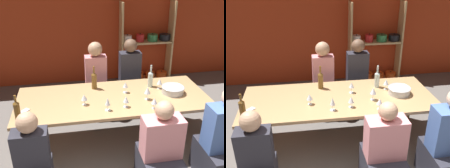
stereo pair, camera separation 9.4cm
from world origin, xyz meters
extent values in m
cube|color=#B23819|center=(0.00, 3.83, 1.35)|extent=(8.80, 0.06, 2.70)
cube|color=tan|center=(0.37, 3.63, 0.85)|extent=(0.04, 0.30, 1.69)
cube|color=tan|center=(1.45, 3.63, 0.85)|extent=(0.04, 0.30, 1.69)
cube|color=tan|center=(0.91, 3.63, 0.02)|extent=(1.07, 0.30, 0.04)
cylinder|color=black|center=(0.51, 3.63, 0.09)|extent=(0.17, 0.17, 0.11)
sphere|color=black|center=(0.51, 3.63, 0.16)|extent=(0.02, 0.02, 0.02)
cylinder|color=#E0561E|center=(0.78, 3.63, 0.11)|extent=(0.22, 0.22, 0.14)
sphere|color=black|center=(0.78, 3.63, 0.19)|extent=(0.02, 0.02, 0.02)
cylinder|color=#E0561E|center=(1.04, 3.63, 0.10)|extent=(0.20, 0.20, 0.13)
sphere|color=black|center=(1.04, 3.63, 0.17)|extent=(0.02, 0.02, 0.02)
cylinder|color=#E0561E|center=(1.31, 3.63, 0.10)|extent=(0.23, 0.23, 0.12)
sphere|color=black|center=(1.31, 3.63, 0.17)|extent=(0.02, 0.02, 0.02)
cube|color=tan|center=(0.91, 3.63, 0.86)|extent=(1.07, 0.30, 0.04)
cylinder|color=silver|center=(0.51, 3.63, 0.95)|extent=(0.17, 0.17, 0.14)
sphere|color=black|center=(0.51, 3.63, 1.03)|extent=(0.02, 0.02, 0.02)
cylinder|color=red|center=(0.78, 3.63, 0.96)|extent=(0.17, 0.17, 0.15)
sphere|color=black|center=(0.78, 3.63, 1.04)|extent=(0.02, 0.02, 0.02)
cylinder|color=#338447|center=(1.04, 3.63, 0.95)|extent=(0.21, 0.21, 0.14)
sphere|color=black|center=(1.04, 3.63, 1.03)|extent=(0.02, 0.02, 0.02)
cylinder|color=black|center=(1.31, 3.63, 0.95)|extent=(0.22, 0.22, 0.13)
sphere|color=black|center=(1.31, 3.63, 1.02)|extent=(0.02, 0.02, 0.02)
cube|color=tan|center=(-0.17, 1.57, 0.72)|extent=(2.57, 1.03, 0.04)
cube|color=tan|center=(-1.37, 1.14, 0.35)|extent=(0.08, 0.08, 0.70)
cube|color=tan|center=(1.04, 1.14, 0.35)|extent=(0.08, 0.08, 0.70)
cube|color=tan|center=(-1.37, 2.01, 0.35)|extent=(0.08, 0.08, 0.70)
cube|color=tan|center=(1.04, 2.01, 0.35)|extent=(0.08, 0.08, 0.70)
cylinder|color=#B7BABC|center=(0.67, 1.56, 0.78)|extent=(0.30, 0.30, 0.09)
torus|color=#B7BABC|center=(0.67, 1.56, 0.82)|extent=(0.31, 0.31, 0.01)
cylinder|color=brown|center=(-0.39, 1.88, 0.84)|extent=(0.08, 0.08, 0.22)
cone|color=brown|center=(-0.39, 1.88, 0.97)|extent=(0.08, 0.08, 0.03)
cylinder|color=brown|center=(-0.39, 1.88, 1.03)|extent=(0.03, 0.03, 0.09)
cylinder|color=#B2C6C1|center=(0.42, 1.81, 0.84)|extent=(0.07, 0.07, 0.21)
cone|color=#B2C6C1|center=(0.42, 1.81, 0.96)|extent=(0.07, 0.07, 0.03)
cylinder|color=#B2C6C1|center=(0.42, 1.81, 1.02)|extent=(0.03, 0.03, 0.09)
cylinder|color=brown|center=(-1.35, 1.23, 0.84)|extent=(0.07, 0.07, 0.21)
cone|color=brown|center=(-1.35, 1.23, 0.96)|extent=(0.07, 0.07, 0.03)
cylinder|color=brown|center=(-1.35, 1.23, 1.01)|extent=(0.03, 0.03, 0.07)
cylinder|color=white|center=(0.28, 1.19, 0.74)|extent=(0.06, 0.06, 0.00)
cylinder|color=white|center=(0.28, 1.19, 0.77)|extent=(0.01, 0.01, 0.07)
cone|color=white|center=(0.28, 1.19, 0.84)|extent=(0.08, 0.08, 0.07)
cylinder|color=maroon|center=(0.28, 1.19, 0.82)|extent=(0.04, 0.04, 0.03)
cylinder|color=white|center=(-0.57, 1.44, 0.74)|extent=(0.06, 0.06, 0.00)
cylinder|color=white|center=(-0.57, 1.44, 0.77)|extent=(0.01, 0.01, 0.07)
cone|color=white|center=(-0.57, 1.44, 0.84)|extent=(0.08, 0.08, 0.07)
cylinder|color=maroon|center=(-0.57, 1.44, 0.82)|extent=(0.04, 0.04, 0.03)
cylinder|color=white|center=(0.26, 1.44, 0.74)|extent=(0.06, 0.06, 0.00)
cylinder|color=white|center=(0.26, 1.44, 0.78)|extent=(0.01, 0.01, 0.09)
cone|color=white|center=(0.26, 1.44, 0.87)|extent=(0.08, 0.08, 0.09)
cylinder|color=beige|center=(0.26, 1.44, 0.85)|extent=(0.05, 0.05, 0.04)
cylinder|color=white|center=(0.53, 1.72, 0.74)|extent=(0.06, 0.06, 0.00)
cylinder|color=white|center=(0.53, 1.72, 0.77)|extent=(0.01, 0.01, 0.07)
cone|color=white|center=(0.53, 1.72, 0.85)|extent=(0.07, 0.07, 0.08)
cylinder|color=beige|center=(0.53, 1.72, 0.83)|extent=(0.04, 0.04, 0.03)
cylinder|color=white|center=(0.02, 1.68, 0.74)|extent=(0.07, 0.07, 0.00)
cylinder|color=white|center=(0.02, 1.68, 0.78)|extent=(0.01, 0.01, 0.08)
cone|color=white|center=(0.02, 1.68, 0.86)|extent=(0.07, 0.07, 0.08)
cylinder|color=white|center=(-0.30, 1.25, 0.74)|extent=(0.07, 0.07, 0.00)
cylinder|color=white|center=(-0.30, 1.25, 0.78)|extent=(0.01, 0.01, 0.07)
cone|color=white|center=(-0.30, 1.25, 0.86)|extent=(0.06, 0.06, 0.09)
cylinder|color=maroon|center=(-0.30, 1.25, 0.84)|extent=(0.03, 0.03, 0.04)
cylinder|color=white|center=(-0.06, 1.29, 0.74)|extent=(0.06, 0.06, 0.00)
cylinder|color=white|center=(-0.06, 1.29, 0.77)|extent=(0.01, 0.01, 0.06)
cone|color=white|center=(-0.06, 1.29, 0.84)|extent=(0.07, 0.07, 0.08)
cylinder|color=beige|center=(-0.06, 1.29, 0.82)|extent=(0.04, 0.04, 0.03)
cube|color=silver|center=(-1.31, 1.39, 0.74)|extent=(0.15, 0.16, 0.01)
cube|color=pink|center=(0.21, 0.68, 0.68)|extent=(0.43, 0.24, 0.48)
sphere|color=tan|center=(0.21, 0.68, 1.02)|extent=(0.20, 0.20, 0.20)
cube|color=#2D2D38|center=(0.27, 2.42, 0.24)|extent=(0.35, 0.43, 0.47)
cube|color=#2D2D38|center=(0.27, 2.42, 0.77)|extent=(0.35, 0.19, 0.60)
sphere|color=brown|center=(0.27, 2.42, 1.18)|extent=(0.22, 0.22, 0.22)
cube|color=#2D2D38|center=(0.94, 0.67, 0.23)|extent=(0.45, 0.56, 0.45)
cube|color=#2D2D38|center=(-0.30, 2.41, 0.24)|extent=(0.34, 0.43, 0.48)
cube|color=pink|center=(-0.30, 2.41, 0.76)|extent=(0.34, 0.19, 0.56)
sphere|color=tan|center=(-0.30, 2.41, 1.16)|extent=(0.23, 0.23, 0.23)
cube|color=#2D2D38|center=(-1.17, 0.74, 0.65)|extent=(0.36, 0.20, 0.47)
sphere|color=tan|center=(-1.17, 0.74, 0.99)|extent=(0.21, 0.21, 0.21)
camera|label=1|loc=(-0.73, -1.50, 2.41)|focal=42.00mm
camera|label=2|loc=(-0.64, -1.51, 2.41)|focal=42.00mm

